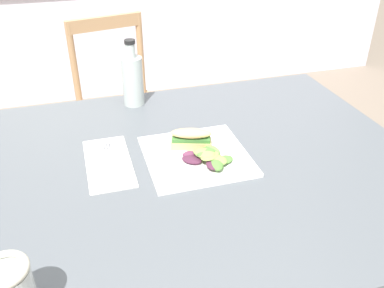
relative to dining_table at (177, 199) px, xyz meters
name	(u,v)px	position (x,y,z in m)	size (l,w,h in m)	color
dining_table	(177,199)	(0.00, 0.00, 0.00)	(1.33, 0.97, 0.74)	#51565B
chair_wooden_far	(123,110)	(-0.03, 0.97, -0.18)	(0.48, 0.48, 0.87)	tan
plate_lunch	(196,156)	(0.06, 0.02, 0.12)	(0.27, 0.27, 0.01)	white
sandwich_half_front	(191,138)	(0.06, 0.06, 0.15)	(0.12, 0.08, 0.06)	#DBB270
salad_mixed_greens	(210,157)	(0.09, -0.02, 0.14)	(0.14, 0.12, 0.03)	#4C2338
napkin_folded	(108,163)	(-0.17, 0.06, 0.12)	(0.12, 0.26, 0.00)	silver
fork_on_napkin	(108,158)	(-0.17, 0.08, 0.12)	(0.03, 0.19, 0.00)	silver
bottle_cold_brew	(133,82)	(-0.04, 0.41, 0.19)	(0.07, 0.07, 0.22)	black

